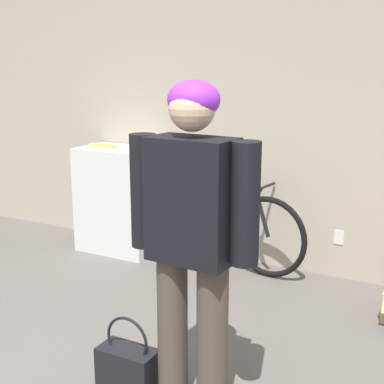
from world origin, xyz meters
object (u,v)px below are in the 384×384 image
object	(u,v)px
person	(192,226)
banana	(104,145)
handbag	(128,365)
bicycle	(219,225)

from	to	relation	value
person	banana	world-z (taller)	person
banana	handbag	world-z (taller)	banana
handbag	person	bearing A→B (deg)	3.56
person	banana	size ratio (longest dim) A/B	4.81
person	banana	xyz separation A→B (m)	(-1.91, 1.80, 0.03)
person	bicycle	size ratio (longest dim) A/B	1.01
bicycle	handbag	distance (m)	1.98
banana	handbag	distance (m)	2.53
banana	handbag	xyz separation A→B (m)	(1.52, -1.83, -0.88)
bicycle	banana	size ratio (longest dim) A/B	4.78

